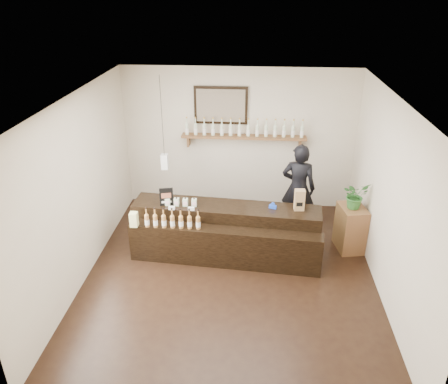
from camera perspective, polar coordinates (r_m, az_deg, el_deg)
ground at (r=7.05m, az=0.79°, el=-10.76°), size 5.00×5.00×0.00m
room_shell at (r=6.19m, az=0.88°, el=1.99°), size 5.00×5.00×5.00m
back_wall_decor at (r=8.40m, az=0.98°, el=8.89°), size 2.66×0.96×1.69m
counter at (r=7.31m, az=0.13°, el=-5.41°), size 3.14×1.07×1.02m
promo_sign at (r=7.19m, az=-7.54°, el=-0.62°), size 0.22×0.07×0.31m
paper_bag at (r=7.09m, az=9.83°, el=-1.03°), size 0.17×0.13×0.35m
tape_dispenser at (r=7.13m, az=6.39°, el=-1.85°), size 0.13×0.08×0.10m
side_cabinet at (r=7.79m, az=16.18°, el=-4.54°), size 0.49×0.61×0.80m
potted_plant at (r=7.50m, az=16.76°, el=-0.41°), size 0.53×0.51×0.46m
shopkeeper at (r=7.94m, az=9.73°, el=1.22°), size 0.77×0.59×1.89m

